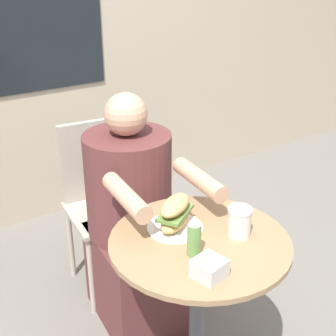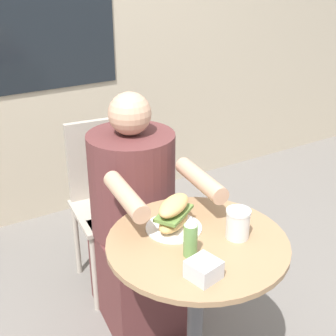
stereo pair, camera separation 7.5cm
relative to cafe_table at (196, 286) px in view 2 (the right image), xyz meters
name	(u,v)px [view 2 (the right image)]	position (x,y,z in m)	size (l,w,h in m)	color
cafe_table	(196,286)	(0.00, 0.00, 0.00)	(0.64, 0.64, 0.72)	#997551
diner_chair	(107,189)	(0.05, 0.87, 0.00)	(0.42, 0.42, 0.87)	#ADA393
seated_diner	(137,229)	(0.03, 0.52, -0.05)	(0.44, 0.71, 1.11)	brown
sandwich_on_plate	(174,216)	(-0.03, 0.11, 0.25)	(0.20, 0.20, 0.12)	white
drink_cup	(238,224)	(0.13, -0.05, 0.25)	(0.09, 0.09, 0.11)	silver
napkin_box	(204,269)	(-0.10, -0.18, 0.23)	(0.11, 0.11, 0.06)	silver
condiment_bottle	(190,237)	(-0.07, -0.06, 0.27)	(0.05, 0.05, 0.15)	#66934C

